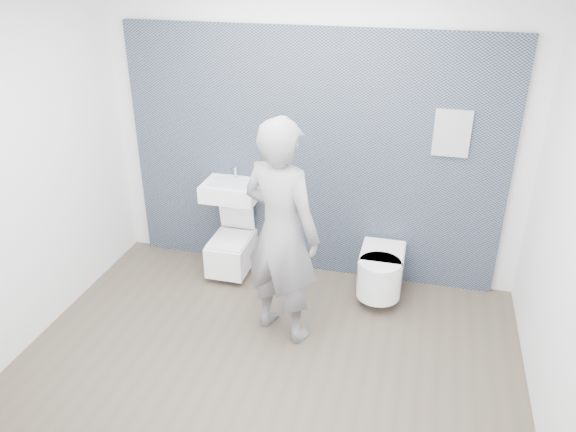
% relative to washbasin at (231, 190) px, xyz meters
% --- Properties ---
extents(ground, '(4.00, 4.00, 0.00)m').
position_rel_washbasin_xyz_m(ground, '(0.73, -1.24, -0.88)').
color(ground, '#4E4034').
rests_on(ground, ground).
extents(room_shell, '(4.00, 4.00, 4.00)m').
position_rel_washbasin_xyz_m(room_shell, '(0.73, -1.24, 0.85)').
color(room_shell, silver).
rests_on(room_shell, ground).
extents(tile_wall, '(3.60, 0.06, 2.40)m').
position_rel_washbasin_xyz_m(tile_wall, '(0.73, 0.23, -0.88)').
color(tile_wall, black).
rests_on(tile_wall, ground).
extents(washbasin, '(0.54, 0.40, 0.40)m').
position_rel_washbasin_xyz_m(washbasin, '(0.00, 0.00, 0.00)').
color(washbasin, white).
rests_on(washbasin, ground).
extents(toilet_square, '(0.38, 0.55, 0.74)m').
position_rel_washbasin_xyz_m(toilet_square, '(-0.00, -0.07, -0.64)').
color(toilet_square, white).
rests_on(toilet_square, ground).
extents(toilet_rounded, '(0.40, 0.68, 0.37)m').
position_rel_washbasin_xyz_m(toilet_rounded, '(1.50, -0.14, -0.60)').
color(toilet_rounded, white).
rests_on(toilet_rounded, ground).
extents(info_placard, '(0.31, 0.03, 0.42)m').
position_rel_washbasin_xyz_m(info_placard, '(1.98, 0.19, -0.88)').
color(info_placard, silver).
rests_on(info_placard, ground).
extents(visitor, '(0.82, 0.68, 1.92)m').
position_rel_washbasin_xyz_m(visitor, '(0.74, -0.86, 0.07)').
color(visitor, gray).
rests_on(visitor, ground).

